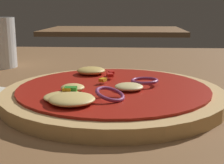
% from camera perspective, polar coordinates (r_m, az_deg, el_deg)
% --- Properties ---
extents(dining_table, '(1.40, 1.09, 0.03)m').
position_cam_1_polar(dining_table, '(0.45, 0.50, -3.65)').
color(dining_table, brown).
rests_on(dining_table, ground).
extents(pizza, '(0.29, 0.29, 0.03)m').
position_cam_1_polar(pizza, '(0.41, -0.39, -2.04)').
color(pizza, tan).
rests_on(pizza, dining_table).
extents(background_table, '(0.81, 0.56, 0.03)m').
position_cam_1_polar(background_table, '(1.93, 0.35, 9.23)').
color(background_table, brown).
rests_on(background_table, ground).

